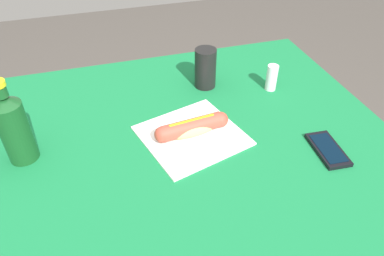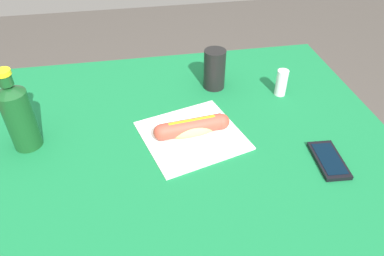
% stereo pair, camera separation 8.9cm
% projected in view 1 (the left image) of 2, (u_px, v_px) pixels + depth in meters
% --- Properties ---
extents(dining_table, '(1.23, 0.97, 0.74)m').
position_uv_depth(dining_table, '(176.00, 168.00, 1.10)').
color(dining_table, brown).
rests_on(dining_table, ground).
extents(paper_wrapper, '(0.32, 0.31, 0.01)m').
position_uv_depth(paper_wrapper, '(192.00, 135.00, 1.03)').
color(paper_wrapper, white).
rests_on(paper_wrapper, dining_table).
extents(hot_dog, '(0.22, 0.07, 0.05)m').
position_uv_depth(hot_dog, '(192.00, 127.00, 1.01)').
color(hot_dog, '#DBB26B').
rests_on(hot_dog, paper_wrapper).
extents(cell_phone, '(0.08, 0.14, 0.01)m').
position_uv_depth(cell_phone, '(328.00, 149.00, 0.98)').
color(cell_phone, black).
rests_on(cell_phone, dining_table).
extents(soda_bottle, '(0.07, 0.07, 0.23)m').
position_uv_depth(soda_bottle, '(14.00, 127.00, 0.90)').
color(soda_bottle, '#14471E').
rests_on(soda_bottle, dining_table).
extents(drinking_cup, '(0.07, 0.07, 0.13)m').
position_uv_depth(drinking_cup, '(205.00, 68.00, 1.20)').
color(drinking_cup, black).
rests_on(drinking_cup, dining_table).
extents(salt_shaker, '(0.04, 0.04, 0.09)m').
position_uv_depth(salt_shaker, '(272.00, 78.00, 1.19)').
color(salt_shaker, silver).
rests_on(salt_shaker, dining_table).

